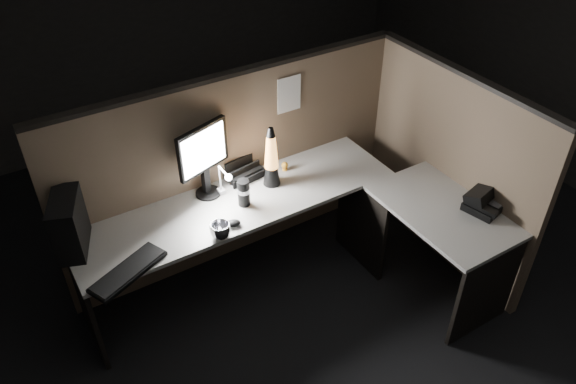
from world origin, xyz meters
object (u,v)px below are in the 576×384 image
keyboard (128,272)px  desk_phone (483,201)px  monitor (203,155)px  pc_tower (69,224)px  lava_lamp (271,161)px

keyboard → desk_phone: bearing=-40.5°
monitor → pc_tower: bearing=166.4°
keyboard → desk_phone: desk_phone is taller
keyboard → pc_tower: bearing=93.3°
monitor → desk_phone: size_ratio=1.79×
lava_lamp → monitor: bearing=162.4°
pc_tower → keyboard: size_ratio=0.75×
lava_lamp → desk_phone: 1.47m
pc_tower → monitor: size_ratio=0.69×
lava_lamp → keyboard: bearing=-164.5°
pc_tower → desk_phone: 2.68m
pc_tower → lava_lamp: bearing=18.1°
desk_phone → lava_lamp: bearing=123.8°
pc_tower → lava_lamp: lava_lamp is taller
desk_phone → keyboard: bearing=150.0°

